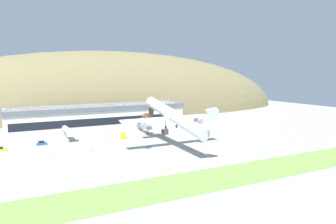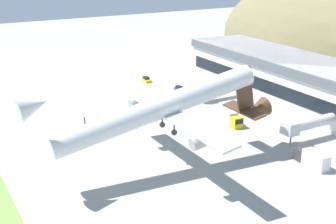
{
  "view_description": "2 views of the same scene",
  "coord_description": "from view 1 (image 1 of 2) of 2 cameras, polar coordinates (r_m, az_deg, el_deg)",
  "views": [
    {
      "loc": [
        -48.47,
        -110.5,
        29.56
      ],
      "look_at": [
        9.16,
        -0.84,
        14.38
      ],
      "focal_mm": 35.0,
      "sensor_mm": 36.0,
      "label": 1
    },
    {
      "loc": [
        85.53,
        -41.2,
        41.41
      ],
      "look_at": [
        9.04,
        1.47,
        10.86
      ],
      "focal_mm": 50.0,
      "sensor_mm": 36.0,
      "label": 2
    }
  ],
  "objects": [
    {
      "name": "service_car_0",
      "position": [
        143.35,
        -21.16,
        -5.11
      ],
      "size": [
        4.0,
        1.85,
        1.69
      ],
      "color": "#264C99",
      "rests_on": "ground_plane"
    },
    {
      "name": "hill_backdrop",
      "position": [
        242.65,
        -9.81,
        -0.11
      ],
      "size": [
        296.89,
        87.65,
        88.91
      ],
      "primitive_type": "ellipsoid",
      "color": "olive",
      "rests_on": "ground_plane"
    },
    {
      "name": "traffic_cone_1",
      "position": [
        127.54,
        -19.84,
        -6.71
      ],
      "size": [
        0.52,
        0.52,
        0.58
      ],
      "color": "orange",
      "rests_on": "ground_plane"
    },
    {
      "name": "ground_plane",
      "position": [
        124.23,
        -3.95,
        -6.8
      ],
      "size": [
        407.53,
        407.53,
        0.0
      ],
      "primitive_type": "plane",
      "color": "#9E9E99"
    },
    {
      "name": "terminal_building",
      "position": [
        170.55,
        -12.0,
        -0.68
      ],
      "size": [
        88.94,
        20.7,
        12.81
      ],
      "color": "silver",
      "rests_on": "ground_plane"
    },
    {
      "name": "grass_strip_foreground",
      "position": [
        91.8,
        5.97,
        -11.81
      ],
      "size": [
        366.78,
        16.9,
        0.08
      ],
      "primitive_type": "cube",
      "color": "#759947",
      "rests_on": "ground_plane"
    },
    {
      "name": "fuel_truck",
      "position": [
        157.37,
        0.47,
        -3.27
      ],
      "size": [
        8.41,
        2.63,
        3.25
      ],
      "color": "#333338",
      "rests_on": "ground_plane"
    },
    {
      "name": "jetway_1",
      "position": [
        160.05,
        -4.19,
        -2.22
      ],
      "size": [
        3.38,
        14.65,
        5.43
      ],
      "color": "silver",
      "rests_on": "ground_plane"
    },
    {
      "name": "cargo_airplane",
      "position": [
        126.1,
        0.77,
        -0.76
      ],
      "size": [
        41.36,
        53.06,
        13.77
      ],
      "color": "silver"
    },
    {
      "name": "jetway_0",
      "position": [
        149.4,
        -16.99,
        -3.18
      ],
      "size": [
        3.38,
        14.99,
        5.43
      ],
      "color": "silver",
      "rests_on": "ground_plane"
    },
    {
      "name": "traffic_cone_0",
      "position": [
        126.04,
        -12.94,
        -6.63
      ],
      "size": [
        0.52,
        0.52,
        0.58
      ],
      "color": "orange",
      "rests_on": "ground_plane"
    },
    {
      "name": "box_truck",
      "position": [
        146.56,
        -8.88,
        -4.11
      ],
      "size": [
        7.3,
        2.93,
        3.31
      ],
      "color": "gold",
      "rests_on": "ground_plane"
    },
    {
      "name": "service_car_1",
      "position": [
        138.84,
        -27.22,
        -5.82
      ],
      "size": [
        4.35,
        2.1,
        1.58
      ],
      "color": "gold",
      "rests_on": "ground_plane"
    }
  ]
}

